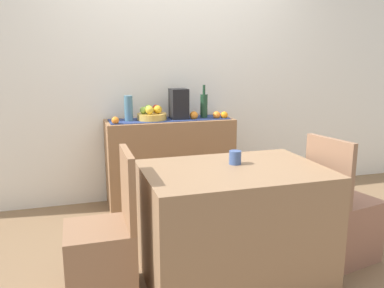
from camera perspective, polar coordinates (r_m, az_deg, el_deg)
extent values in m
cube|color=#7D6144|center=(3.29, 2.65, -13.67)|extent=(6.40, 6.40, 0.02)
cube|color=silver|center=(4.09, -2.82, 11.17)|extent=(6.40, 0.06, 2.70)
cube|color=#8F6643|center=(3.94, -3.12, -2.55)|extent=(1.22, 0.42, 0.84)
cube|color=navy|center=(3.86, -3.19, 3.54)|extent=(1.15, 0.32, 0.01)
cylinder|color=gold|center=(3.81, -5.73, 3.90)|extent=(0.28, 0.28, 0.06)
sphere|color=gold|center=(3.75, -6.06, 4.81)|extent=(0.08, 0.08, 0.08)
sphere|color=gold|center=(3.79, -4.88, 4.91)|extent=(0.08, 0.08, 0.08)
sphere|color=#8CB43F|center=(3.84, -6.21, 4.99)|extent=(0.08, 0.08, 0.08)
sphere|color=#B52F1E|center=(3.87, -5.15, 5.04)|extent=(0.07, 0.07, 0.07)
sphere|color=#87B33F|center=(3.78, -6.93, 4.78)|extent=(0.07, 0.07, 0.07)
cylinder|color=#1E3F28|center=(3.94, 1.70, 5.39)|extent=(0.07, 0.07, 0.23)
cylinder|color=#1E3F28|center=(3.92, 1.72, 7.74)|extent=(0.03, 0.03, 0.09)
cube|color=black|center=(3.86, -1.90, 5.71)|extent=(0.16, 0.18, 0.29)
cylinder|color=#467288|center=(3.77, -9.02, 4.99)|extent=(0.08, 0.08, 0.24)
sphere|color=orange|center=(3.91, 4.61, 4.12)|extent=(0.07, 0.07, 0.07)
sphere|color=orange|center=(3.85, 0.27, 4.09)|extent=(0.08, 0.08, 0.08)
sphere|color=orange|center=(3.65, -10.86, 3.31)|extent=(0.07, 0.07, 0.07)
sphere|color=orange|center=(3.91, 3.51, 4.14)|extent=(0.07, 0.07, 0.07)
cube|color=#8D6B4C|center=(2.68, 5.84, -11.09)|extent=(1.15, 0.79, 0.74)
cylinder|color=#39528A|center=(2.64, 6.16, -1.92)|extent=(0.08, 0.08, 0.09)
cube|color=#8B6549|center=(2.56, -12.91, -16.08)|extent=(0.40, 0.40, 0.45)
cube|color=#8C6444|center=(2.40, -9.11, -6.20)|extent=(0.04, 0.40, 0.45)
cube|color=#8E604D|center=(3.14, 20.59, -11.07)|extent=(0.47, 0.47, 0.45)
cube|color=#8A644A|center=(2.87, 18.89, -3.64)|extent=(0.12, 0.40, 0.45)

